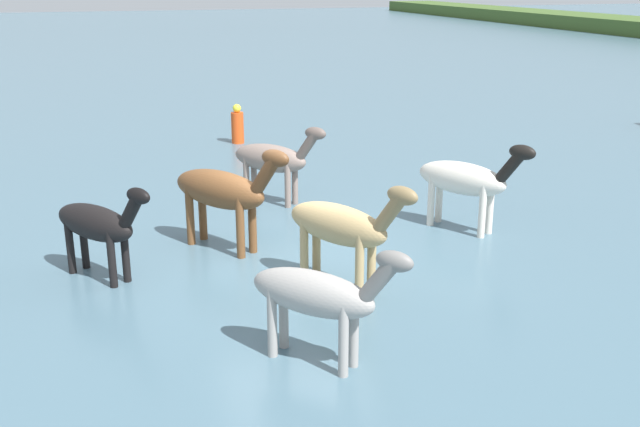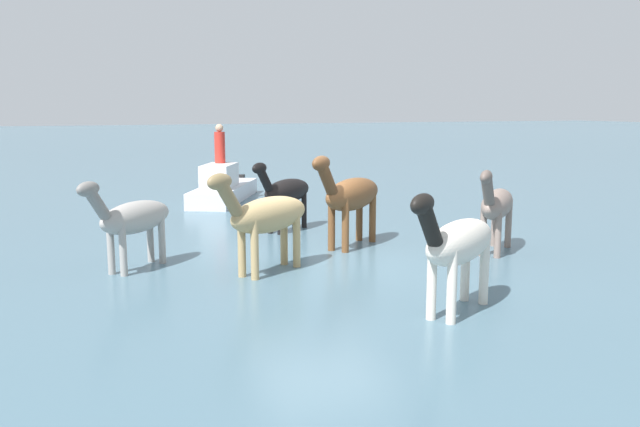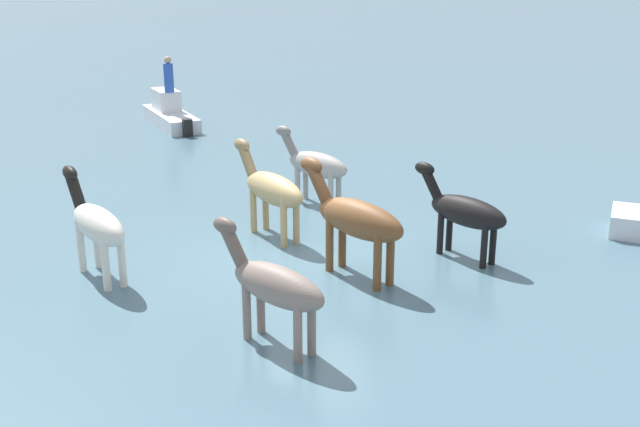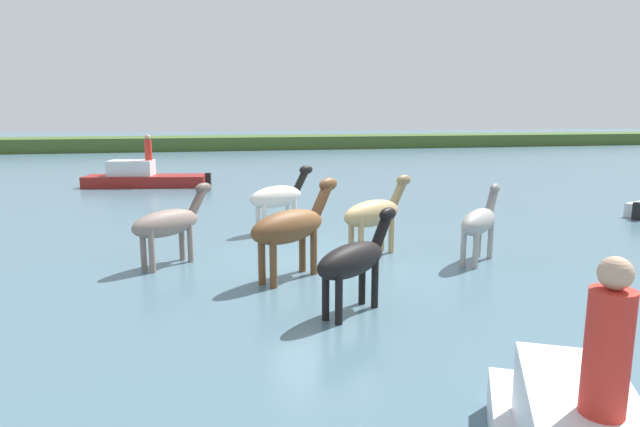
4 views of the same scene
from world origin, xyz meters
TOP-DOWN VIEW (x-y plane):
  - ground_plane at (0.00, 0.00)m, footprint 189.06×189.06m
  - horse_rear_stallion at (-0.98, -0.94)m, footprint 2.27×1.85m
  - horse_dark_mare at (3.40, -0.62)m, footprint 1.84×1.73m
  - horse_dun_straggler at (-0.58, 3.61)m, footprint 2.19×1.56m
  - horse_mid_herd at (1.26, 0.46)m, footprint 2.22×1.56m
  - horse_lead at (-3.46, 0.61)m, footprint 1.91×1.77m
  - horse_pinto_flank at (-0.28, -3.09)m, footprint 1.93×1.58m
  - boat_launch_far at (-0.02, -8.42)m, footprint 3.05×4.35m
  - person_boatman_standing at (0.04, -8.45)m, footprint 0.32×0.32m

SIDE VIEW (x-z plane):
  - ground_plane at x=0.00m, z-range 0.00..0.00m
  - boat_launch_far at x=-0.02m, z-range -0.36..0.97m
  - horse_pinto_flank at x=-0.28m, z-range 0.09..1.77m
  - horse_dark_mare at x=3.40m, z-range 0.09..1.79m
  - horse_lead at x=-3.46m, z-range 0.09..1.84m
  - horse_dun_straggler at x=-0.58m, z-range 0.09..1.93m
  - horse_mid_herd at x=1.26m, z-range 0.09..1.95m
  - horse_rear_stallion at x=-0.98m, z-range 0.10..2.08m
  - person_boatman_standing at x=0.04m, z-range 1.13..2.32m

